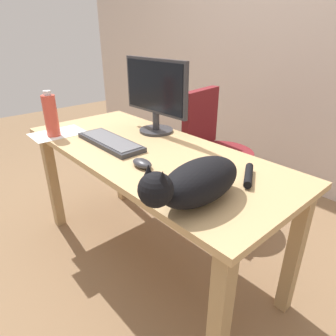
# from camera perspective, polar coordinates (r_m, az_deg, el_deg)

# --- Properties ---
(ground_plane) EXTENTS (8.00, 8.00, 0.00)m
(ground_plane) POSITION_cam_1_polar(r_m,az_deg,el_deg) (1.88, -3.14, -16.78)
(ground_plane) COLOR #846647
(back_wall) EXTENTS (6.00, 0.04, 2.60)m
(back_wall) POSITION_cam_1_polar(r_m,az_deg,el_deg) (2.63, 25.59, 23.92)
(back_wall) COLOR beige
(back_wall) RESTS_ON ground_plane
(desk) EXTENTS (1.54, 0.65, 0.70)m
(desk) POSITION_cam_1_polar(r_m,az_deg,el_deg) (1.55, -3.66, 0.08)
(desk) COLOR tan
(desk) RESTS_ON ground_plane
(office_chair) EXTENTS (0.48, 0.48, 0.90)m
(office_chair) POSITION_cam_1_polar(r_m,az_deg,el_deg) (2.14, 8.89, 0.65)
(office_chair) COLOR black
(office_chair) RESTS_ON ground_plane
(monitor) EXTENTS (0.48, 0.20, 0.41)m
(monitor) POSITION_cam_1_polar(r_m,az_deg,el_deg) (1.72, -2.46, 14.21)
(monitor) COLOR #333338
(monitor) RESTS_ON desk
(keyboard) EXTENTS (0.44, 0.15, 0.03)m
(keyboard) POSITION_cam_1_polar(r_m,az_deg,el_deg) (1.60, -11.09, 5.00)
(keyboard) COLOR #333338
(keyboard) RESTS_ON desk
(cat) EXTENTS (0.20, 0.61, 0.20)m
(cat) POSITION_cam_1_polar(r_m,az_deg,el_deg) (1.02, 5.56, -2.65)
(cat) COLOR black
(cat) RESTS_ON desk
(computer_mouse) EXTENTS (0.11, 0.06, 0.04)m
(computer_mouse) POSITION_cam_1_polar(r_m,az_deg,el_deg) (1.31, -5.01, 0.92)
(computer_mouse) COLOR #333338
(computer_mouse) RESTS_ON desk
(paper_sheet) EXTENTS (0.22, 0.30, 0.00)m
(paper_sheet) POSITION_cam_1_polar(r_m,az_deg,el_deg) (1.86, -20.49, 6.28)
(paper_sheet) COLOR white
(paper_sheet) RESTS_ON desk
(water_bottle) EXTENTS (0.07, 0.07, 0.26)m
(water_bottle) POSITION_cam_1_polar(r_m,az_deg,el_deg) (1.79, -21.69, 9.42)
(water_bottle) COLOR #D84C3D
(water_bottle) RESTS_ON desk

